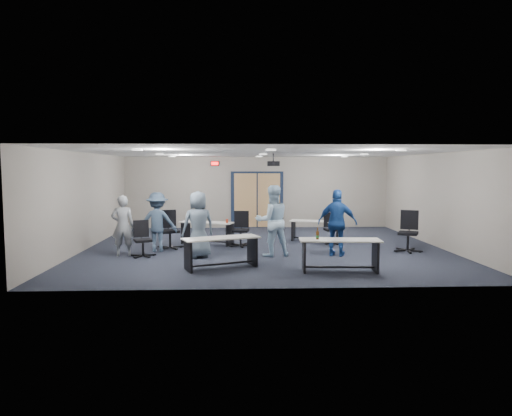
{
  "coord_description": "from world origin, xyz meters",
  "views": [
    {
      "loc": [
        -0.78,
        -12.89,
        2.25
      ],
      "look_at": [
        -0.24,
        -0.3,
        1.16
      ],
      "focal_mm": 32.0,
      "sensor_mm": 36.0,
      "label": 1
    }
  ],
  "objects_px": {
    "chair_back_d": "(332,228)",
    "chair_loose_right": "(408,231)",
    "person_navy": "(337,223)",
    "table_front_right": "(339,249)",
    "person_plaid": "(198,225)",
    "person_lightblue": "(272,221)",
    "table_front_left": "(221,247)",
    "chair_back_b": "(241,229)",
    "chair_loose_left": "(143,239)",
    "person_gray": "(123,226)",
    "chair_back_a": "(170,230)",
    "person_back": "(157,222)",
    "table_back_right": "(315,227)",
    "table_back_left": "(208,229)"
  },
  "relations": [
    {
      "from": "table_front_right",
      "to": "person_navy",
      "type": "height_order",
      "value": "person_navy"
    },
    {
      "from": "chair_back_d",
      "to": "chair_loose_right",
      "type": "height_order",
      "value": "chair_loose_right"
    },
    {
      "from": "person_lightblue",
      "to": "table_back_left",
      "type": "bearing_deg",
      "value": -59.16
    },
    {
      "from": "table_back_right",
      "to": "person_navy",
      "type": "height_order",
      "value": "person_navy"
    },
    {
      "from": "chair_back_a",
      "to": "chair_loose_right",
      "type": "bearing_deg",
      "value": -26.88
    },
    {
      "from": "chair_back_b",
      "to": "chair_loose_right",
      "type": "relative_size",
      "value": 0.91
    },
    {
      "from": "person_gray",
      "to": "table_back_right",
      "type": "bearing_deg",
      "value": -166.87
    },
    {
      "from": "chair_loose_right",
      "to": "chair_back_b",
      "type": "bearing_deg",
      "value": -166.09
    },
    {
      "from": "chair_loose_left",
      "to": "person_plaid",
      "type": "height_order",
      "value": "person_plaid"
    },
    {
      "from": "chair_back_b",
      "to": "chair_back_d",
      "type": "height_order",
      "value": "chair_back_b"
    },
    {
      "from": "chair_back_d",
      "to": "chair_loose_right",
      "type": "xyz_separation_m",
      "value": [
        1.78,
        -1.43,
        0.09
      ]
    },
    {
      "from": "table_front_left",
      "to": "person_gray",
      "type": "bearing_deg",
      "value": 127.07
    },
    {
      "from": "chair_loose_right",
      "to": "person_lightblue",
      "type": "bearing_deg",
      "value": -146.66
    },
    {
      "from": "table_front_left",
      "to": "person_lightblue",
      "type": "relative_size",
      "value": 1.0
    },
    {
      "from": "table_back_right",
      "to": "chair_back_d",
      "type": "height_order",
      "value": "chair_back_d"
    },
    {
      "from": "person_navy",
      "to": "person_gray",
      "type": "bearing_deg",
      "value": 19.85
    },
    {
      "from": "chair_loose_left",
      "to": "person_back",
      "type": "relative_size",
      "value": 0.58
    },
    {
      "from": "chair_loose_left",
      "to": "chair_loose_right",
      "type": "relative_size",
      "value": 0.83
    },
    {
      "from": "table_front_left",
      "to": "table_back_right",
      "type": "xyz_separation_m",
      "value": [
        2.8,
        3.77,
        -0.05
      ]
    },
    {
      "from": "table_back_left",
      "to": "person_navy",
      "type": "xyz_separation_m",
      "value": [
        3.47,
        -1.98,
        0.4
      ]
    },
    {
      "from": "table_back_right",
      "to": "person_gray",
      "type": "bearing_deg",
      "value": -139.17
    },
    {
      "from": "person_lightblue",
      "to": "person_navy",
      "type": "bearing_deg",
      "value": 165.52
    },
    {
      "from": "table_front_left",
      "to": "person_lightblue",
      "type": "xyz_separation_m",
      "value": [
        1.27,
        1.41,
        0.43
      ]
    },
    {
      "from": "chair_loose_left",
      "to": "person_lightblue",
      "type": "xyz_separation_m",
      "value": [
        3.31,
        0.0,
        0.45
      ]
    },
    {
      "from": "table_front_right",
      "to": "chair_back_b",
      "type": "height_order",
      "value": "chair_back_b"
    },
    {
      "from": "table_back_right",
      "to": "person_gray",
      "type": "relative_size",
      "value": 1.05
    },
    {
      "from": "table_back_right",
      "to": "chair_back_b",
      "type": "bearing_deg",
      "value": -140.36
    },
    {
      "from": "chair_back_d",
      "to": "person_lightblue",
      "type": "height_order",
      "value": "person_lightblue"
    },
    {
      "from": "person_plaid",
      "to": "person_lightblue",
      "type": "xyz_separation_m",
      "value": [
        1.89,
        0.14,
        0.07
      ]
    },
    {
      "from": "chair_loose_left",
      "to": "chair_loose_right",
      "type": "bearing_deg",
      "value": -19.68
    },
    {
      "from": "table_front_right",
      "to": "chair_back_d",
      "type": "xyz_separation_m",
      "value": [
        0.61,
        3.69,
        -0.03
      ]
    },
    {
      "from": "chair_loose_left",
      "to": "person_navy",
      "type": "bearing_deg",
      "value": -23.69
    },
    {
      "from": "person_back",
      "to": "chair_back_d",
      "type": "bearing_deg",
      "value": -169.79
    },
    {
      "from": "chair_back_a",
      "to": "person_lightblue",
      "type": "height_order",
      "value": "person_lightblue"
    },
    {
      "from": "chair_back_d",
      "to": "chair_loose_right",
      "type": "relative_size",
      "value": 0.83
    },
    {
      "from": "chair_back_b",
      "to": "table_front_left",
      "type": "bearing_deg",
      "value": -90.54
    },
    {
      "from": "table_back_right",
      "to": "person_plaid",
      "type": "bearing_deg",
      "value": -125.13
    },
    {
      "from": "person_lightblue",
      "to": "person_back",
      "type": "distance_m",
      "value": 3.17
    },
    {
      "from": "table_front_right",
      "to": "person_plaid",
      "type": "xyz_separation_m",
      "value": [
        -3.22,
        1.72,
        0.35
      ]
    },
    {
      "from": "chair_back_d",
      "to": "chair_back_b",
      "type": "bearing_deg",
      "value": -179.45
    },
    {
      "from": "chair_back_d",
      "to": "person_navy",
      "type": "height_order",
      "value": "person_navy"
    },
    {
      "from": "chair_back_b",
      "to": "table_back_left",
      "type": "bearing_deg",
      "value": 164.32
    },
    {
      "from": "table_front_left",
      "to": "chair_loose_left",
      "type": "relative_size",
      "value": 1.96
    },
    {
      "from": "table_back_left",
      "to": "table_back_right",
      "type": "distance_m",
      "value": 3.35
    },
    {
      "from": "table_back_left",
      "to": "chair_back_b",
      "type": "bearing_deg",
      "value": -1.54
    },
    {
      "from": "chair_loose_left",
      "to": "person_lightblue",
      "type": "height_order",
      "value": "person_lightblue"
    },
    {
      "from": "chair_loose_left",
      "to": "person_navy",
      "type": "height_order",
      "value": "person_navy"
    },
    {
      "from": "table_front_right",
      "to": "person_gray",
      "type": "xyz_separation_m",
      "value": [
        -5.18,
        2.03,
        0.29
      ]
    },
    {
      "from": "table_front_right",
      "to": "person_navy",
      "type": "xyz_separation_m",
      "value": [
        0.35,
        1.8,
        0.37
      ]
    },
    {
      "from": "person_gray",
      "to": "person_plaid",
      "type": "xyz_separation_m",
      "value": [
        1.97,
        -0.31,
        0.06
      ]
    }
  ]
}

